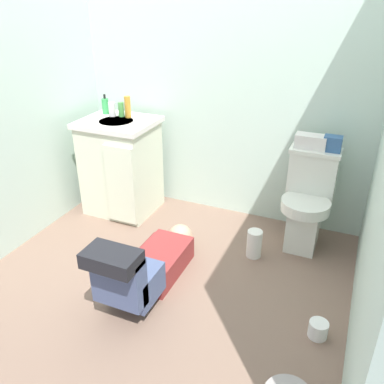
% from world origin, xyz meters
% --- Properties ---
extents(ground_plane, '(2.90, 3.14, 0.04)m').
position_xyz_m(ground_plane, '(0.00, 0.00, -0.02)').
color(ground_plane, '#7E6253').
extents(wall_back, '(2.56, 0.08, 2.40)m').
position_xyz_m(wall_back, '(0.00, 1.11, 1.20)').
color(wall_back, silver).
rests_on(wall_back, ground_plane).
extents(toilet, '(0.36, 0.46, 0.75)m').
position_xyz_m(toilet, '(0.79, 0.80, 0.37)').
color(toilet, silver).
rests_on(toilet, ground_plane).
extents(vanity_cabinet, '(0.60, 0.53, 0.82)m').
position_xyz_m(vanity_cabinet, '(-0.77, 0.72, 0.42)').
color(vanity_cabinet, silver).
rests_on(vanity_cabinet, ground_plane).
extents(faucet, '(0.02, 0.02, 0.10)m').
position_xyz_m(faucet, '(-0.78, 0.87, 0.87)').
color(faucet, silver).
rests_on(faucet, vanity_cabinet).
extents(person_plumber, '(0.39, 1.06, 0.52)m').
position_xyz_m(person_plumber, '(-0.06, -0.15, 0.18)').
color(person_plumber, maroon).
rests_on(person_plumber, ground_plane).
extents(tissue_box, '(0.22, 0.11, 0.10)m').
position_xyz_m(tissue_box, '(0.75, 0.89, 0.80)').
color(tissue_box, silver).
rests_on(tissue_box, toilet).
extents(toiletry_bag, '(0.12, 0.09, 0.11)m').
position_xyz_m(toiletry_bag, '(0.90, 0.89, 0.81)').
color(toiletry_bag, '#33598C').
rests_on(toiletry_bag, toilet).
extents(soap_dispenser, '(0.06, 0.06, 0.17)m').
position_xyz_m(soap_dispenser, '(-0.97, 0.85, 0.89)').
color(soap_dispenser, green).
rests_on(soap_dispenser, vanity_cabinet).
extents(bottle_white, '(0.06, 0.06, 0.12)m').
position_xyz_m(bottle_white, '(-0.87, 0.81, 0.88)').
color(bottle_white, white).
rests_on(bottle_white, vanity_cabinet).
extents(bottle_green, '(0.05, 0.05, 0.12)m').
position_xyz_m(bottle_green, '(-0.80, 0.83, 0.88)').
color(bottle_green, '#52A24D').
rests_on(bottle_green, vanity_cabinet).
extents(bottle_amber, '(0.05, 0.05, 0.18)m').
position_xyz_m(bottle_amber, '(-0.73, 0.83, 0.91)').
color(bottle_amber, '#C5852A').
rests_on(bottle_amber, vanity_cabinet).
extents(paper_towel_roll, '(0.11, 0.11, 0.21)m').
position_xyz_m(paper_towel_roll, '(0.49, 0.48, 0.11)').
color(paper_towel_roll, white).
rests_on(paper_towel_roll, ground_plane).
extents(toilet_paper_roll, '(0.11, 0.11, 0.10)m').
position_xyz_m(toilet_paper_roll, '(1.04, -0.13, 0.05)').
color(toilet_paper_roll, white).
rests_on(toilet_paper_roll, ground_plane).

